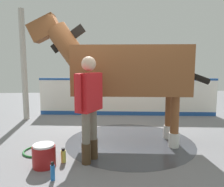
# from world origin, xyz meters

# --- Properties ---
(ground_plane) EXTENTS (16.00, 16.00, 0.02)m
(ground_plane) POSITION_xyz_m (0.00, 0.00, -0.01)
(ground_plane) COLOR gray
(wet_patch) EXTENTS (2.60, 2.60, 0.00)m
(wet_patch) POSITION_xyz_m (-0.31, 0.11, 0.00)
(wet_patch) COLOR #42444C
(wet_patch) RESTS_ON ground
(barrier_wall) EXTENTS (5.41, 0.76, 1.15)m
(barrier_wall) POSITION_xyz_m (-0.61, -2.25, 0.53)
(barrier_wall) COLOR white
(barrier_wall) RESTS_ON ground
(roof_post_near) EXTENTS (0.16, 0.16, 3.08)m
(roof_post_near) POSITION_xyz_m (2.36, -2.01, 1.54)
(roof_post_near) COLOR #B7B2A8
(roof_post_near) RESTS_ON ground
(horse) EXTENTS (3.55, 1.19, 2.55)m
(horse) POSITION_xyz_m (-0.20, 0.10, 1.44)
(horse) COLOR brown
(horse) RESTS_ON ground
(handler) EXTENTS (0.44, 0.60, 1.70)m
(handler) POSITION_xyz_m (0.48, 0.95, 0.98)
(handler) COLOR #47331E
(handler) RESTS_ON ground
(wash_bucket) EXTENTS (0.36, 0.36, 0.36)m
(wash_bucket) POSITION_xyz_m (1.19, 1.09, 0.18)
(wash_bucket) COLOR maroon
(wash_bucket) RESTS_ON ground
(bottle_shampoo) EXTENTS (0.08, 0.08, 0.24)m
(bottle_shampoo) POSITION_xyz_m (0.91, 0.97, 0.11)
(bottle_shampoo) COLOR #D8CC4C
(bottle_shampoo) RESTS_ON ground
(bottle_spray) EXTENTS (0.06, 0.06, 0.26)m
(bottle_spray) POSITION_xyz_m (0.98, 1.52, 0.12)
(bottle_spray) COLOR blue
(bottle_spray) RESTS_ON ground
(hose_coil) EXTENTS (0.56, 0.56, 0.03)m
(hose_coil) POSITION_xyz_m (1.41, 0.50, 0.02)
(hose_coil) COLOR #267233
(hose_coil) RESTS_ON ground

